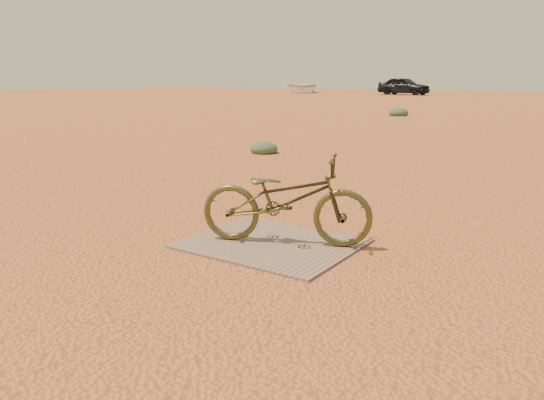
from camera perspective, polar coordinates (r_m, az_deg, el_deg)
The scene contains 7 objects.
ground at distance 4.86m, azimuth 6.21°, elevation -5.67°, with size 120.00×120.00×0.00m, color #C3743D.
plywood_board at distance 5.07m, azimuth 0.00°, elevation -4.68°, with size 1.55×1.29×0.02m, color #866D5B.
bicycle at distance 4.94m, azimuth 1.53°, elevation 0.05°, with size 0.56×1.60×0.84m, color #4B4922.
car at distance 47.73m, azimuth 14.00°, elevation 11.82°, with size 1.76×4.38×1.49m, color black.
boat_near_left at distance 52.75m, azimuth 3.21°, elevation 12.14°, with size 4.24×5.94×1.23m, color silver.
kale_a at distance 11.10m, azimuth -0.86°, elevation 5.08°, with size 0.57×0.57×0.31m, color #486243.
kale_c at distance 22.31m, azimuth 13.43°, elevation 8.81°, with size 0.78×0.78×0.43m, color #486243.
Camera 1 is at (2.11, -4.09, 1.57)m, focal length 35.00 mm.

